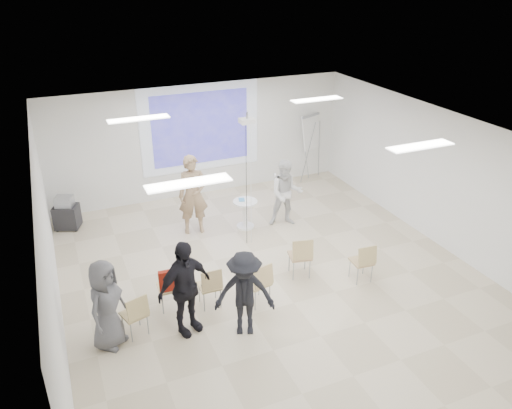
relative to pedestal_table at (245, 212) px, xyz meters
name	(u,v)px	position (x,y,z in m)	size (l,w,h in m)	color
floor	(271,278)	(-0.30, -2.14, -0.45)	(8.00, 9.00, 0.10)	beige
ceiling	(274,131)	(-0.30, -2.14, 2.65)	(8.00, 9.00, 0.10)	white
wall_back	(201,140)	(-0.30, 2.41, 1.10)	(8.00, 0.10, 3.00)	silver
wall_left	(45,253)	(-4.35, -2.14, 1.10)	(0.10, 9.00, 3.00)	silver
wall_right	(440,177)	(3.75, -2.14, 1.10)	(0.10, 9.00, 3.00)	silver
projection_halo	(201,128)	(-0.30, 2.34, 1.45)	(3.20, 0.01, 2.30)	silver
projection_image	(201,128)	(-0.30, 2.33, 1.45)	(2.60, 0.01, 1.90)	#3936B7
pedestal_table	(245,212)	(0.00, 0.00, 0.00)	(0.72, 0.72, 0.71)	white
player_left	(193,190)	(-1.17, 0.29, 0.67)	(0.78, 0.53, 2.14)	#9F8161
player_right	(286,190)	(0.96, -0.23, 0.51)	(0.87, 0.70, 1.81)	white
controller_left	(196,171)	(-0.99, 0.54, 1.01)	(0.04, 0.11, 0.04)	white
controller_right	(275,175)	(0.78, 0.02, 0.82)	(0.04, 0.12, 0.04)	silver
chair_far_left	(136,313)	(-3.14, -2.91, 0.09)	(0.49, 0.50, 0.82)	tan
chair_left_mid	(170,286)	(-2.44, -2.41, 0.12)	(0.43, 0.46, 0.87)	tan
chair_left_inner	(210,284)	(-1.75, -2.64, 0.09)	(0.39, 0.42, 0.83)	tan
chair_center	(260,281)	(-0.90, -2.93, 0.12)	(0.50, 0.52, 0.88)	tan
chair_right_inner	(301,254)	(0.22, -2.41, 0.13)	(0.50, 0.53, 0.89)	tan
chair_right_far	(364,260)	(1.27, -3.03, 0.10)	(0.42, 0.45, 0.84)	tan
red_jacket	(171,280)	(-2.44, -2.56, 0.32)	(0.42, 0.10, 0.40)	maroon
laptop	(209,284)	(-1.74, -2.55, 0.05)	(0.30, 0.22, 0.02)	black
audience_left	(184,282)	(-2.33, -3.10, 0.60)	(1.16, 0.69, 1.99)	black
audience_mid	(245,289)	(-1.43, -3.52, 0.49)	(1.14, 0.62, 1.76)	black
audience_outer	(105,300)	(-3.58, -2.93, 0.48)	(0.86, 0.57, 1.76)	#5C5C62
flipchart_easel	(311,132)	(2.87, 2.07, 1.02)	(0.78, 0.62, 1.93)	gray
av_cart	(67,214)	(-3.91, 1.63, -0.02)	(0.67, 0.61, 0.82)	black
ceiling_projector	(247,127)	(-0.20, -0.65, 2.29)	(0.30, 0.25, 3.00)	white
fluor_panel_nw	(139,119)	(-2.30, -0.14, 2.57)	(1.20, 0.30, 0.02)	white
fluor_panel_ne	(317,99)	(1.70, -0.14, 2.57)	(1.20, 0.30, 0.02)	white
fluor_panel_sw	(189,183)	(-2.30, -3.64, 2.57)	(1.20, 0.30, 0.02)	white
fluor_panel_se	(420,146)	(1.70, -3.64, 2.57)	(1.20, 0.30, 0.02)	white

